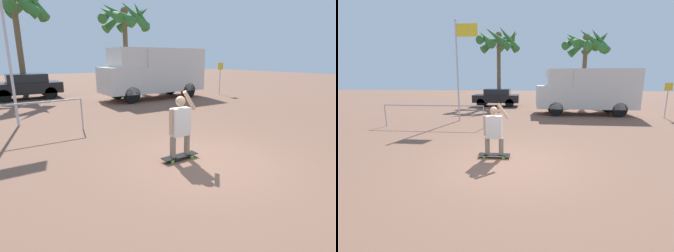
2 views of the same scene
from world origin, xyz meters
TOP-DOWN VIEW (x-y plane):
  - ground_plane at (0.00, 0.00)m, footprint 80.00×80.00m
  - skateboard at (-0.45, 0.44)m, footprint 0.93×0.25m
  - person_skateboarder at (-0.45, 0.44)m, footprint 0.75×0.23m
  - camper_van at (4.29, 9.28)m, footprint 6.13×2.22m
  - parked_car_black at (-2.13, 13.28)m, footprint 3.82×1.88m
  - palm_tree_near_van at (5.60, 15.82)m, footprint 4.36×4.34m
  - palm_tree_center_background at (-2.09, 14.60)m, footprint 4.02×4.02m
  - flagpole at (-3.13, 6.23)m, footprint 1.20×0.12m
  - street_sign at (8.64, 8.22)m, footprint 0.44×0.06m
  - plaza_railing_segment at (-3.97, 4.41)m, footprint 4.91×0.05m

SIDE VIEW (x-z plane):
  - ground_plane at x=0.00m, z-range 0.00..0.00m
  - skateboard at x=-0.45m, z-range 0.03..0.13m
  - parked_car_black at x=-2.13m, z-range 0.05..1.52m
  - person_skateboarder at x=-0.45m, z-range 0.12..1.65m
  - plaza_railing_segment at x=-3.97m, z-range 0.38..1.46m
  - street_sign at x=8.64m, z-range 0.31..2.37m
  - camper_van at x=4.29m, z-range 0.15..3.05m
  - flagpole at x=-3.13m, z-range 0.54..5.86m
  - palm_tree_near_van at x=5.60m, z-range 2.11..8.66m
  - palm_tree_center_background at x=-2.09m, z-range 2.20..8.79m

